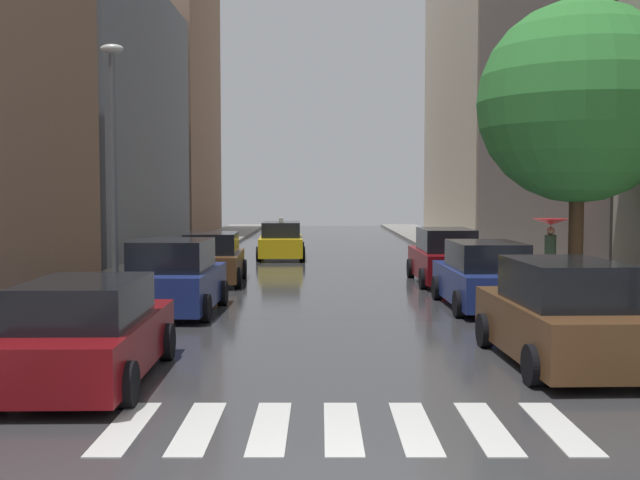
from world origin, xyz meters
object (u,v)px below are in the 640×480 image
at_px(parked_car_left_second, 173,279).
at_px(parked_car_left_third, 211,259).
at_px(pedestrian_foreground, 549,234).
at_px(lamp_post_left, 112,153).
at_px(street_tree_right, 577,103).
at_px(parked_car_right_nearest, 559,316).
at_px(parked_car_right_third, 444,258).
at_px(parked_car_left_nearest, 87,334).
at_px(taxi_midroad, 280,241).
at_px(parked_car_right_second, 483,277).

relative_size(parked_car_left_second, parked_car_left_third, 0.96).
xyz_separation_m(pedestrian_foreground, lamp_post_left, (-12.52, -4.41, 2.31)).
xyz_separation_m(pedestrian_foreground, street_tree_right, (-0.90, -5.11, 3.49)).
relative_size(parked_car_left_second, parked_car_right_nearest, 0.90).
relative_size(parked_car_right_third, street_tree_right, 0.64).
distance_m(parked_car_left_nearest, pedestrian_foreground, 16.47).
bearing_deg(parked_car_right_third, parked_car_left_second, 128.95).
xyz_separation_m(parked_car_left_nearest, pedestrian_foreground, (10.82, 12.38, 0.88)).
relative_size(pedestrian_foreground, street_tree_right, 0.26).
height_order(pedestrian_foreground, street_tree_right, street_tree_right).
relative_size(parked_car_left_nearest, pedestrian_foreground, 2.35).
height_order(parked_car_left_nearest, lamp_post_left, lamp_post_left).
distance_m(street_tree_right, lamp_post_left, 11.69).
height_order(taxi_midroad, street_tree_right, street_tree_right).
relative_size(parked_car_right_nearest, pedestrian_foreground, 2.33).
bearing_deg(parked_car_left_nearest, street_tree_right, -54.91).
distance_m(parked_car_left_second, parked_car_right_nearest, 9.44).
height_order(parked_car_right_second, lamp_post_left, lamp_post_left).
height_order(parked_car_right_nearest, pedestrian_foreground, pedestrian_foreground).
relative_size(street_tree_right, lamp_post_left, 1.14).
xyz_separation_m(parked_car_right_third, lamp_post_left, (-9.29, -4.97, 3.12)).
height_order(parked_car_left_second, lamp_post_left, lamp_post_left).
distance_m(parked_car_left_second, street_tree_right, 10.78).
distance_m(parked_car_left_nearest, taxi_midroad, 22.18).
bearing_deg(parked_car_left_third, parked_car_right_nearest, -149.69).
bearing_deg(lamp_post_left, street_tree_right, -3.45).
xyz_separation_m(parked_car_left_nearest, parked_car_right_third, (7.59, 12.94, 0.07)).
bearing_deg(parked_car_left_third, lamp_post_left, 157.80).
bearing_deg(pedestrian_foreground, parked_car_left_second, -78.35).
relative_size(parked_car_right_nearest, parked_car_right_second, 0.99).
height_order(parked_car_left_second, parked_car_right_nearest, parked_car_right_nearest).
height_order(parked_car_left_nearest, taxi_midroad, taxi_midroad).
bearing_deg(lamp_post_left, parked_car_right_nearest, -35.99).
relative_size(parked_car_right_second, street_tree_right, 0.62).
bearing_deg(pedestrian_foreground, taxi_midroad, -153.22).
distance_m(parked_car_right_nearest, taxi_midroad, 21.71).
distance_m(parked_car_left_third, parked_car_right_second, 9.33).
distance_m(parked_car_left_nearest, street_tree_right, 13.05).
bearing_deg(lamp_post_left, parked_car_left_third, 70.18).
xyz_separation_m(parked_car_left_nearest, lamp_post_left, (-1.70, 7.97, 3.18)).
xyz_separation_m(parked_car_left_second, parked_car_right_nearest, (7.62, -5.58, 0.00)).
xyz_separation_m(parked_car_left_nearest, taxi_midroad, (1.86, 22.10, 0.01)).
height_order(parked_car_left_third, parked_car_right_second, parked_car_right_second).
bearing_deg(taxi_midroad, parked_car_right_second, -159.98).
relative_size(parked_car_right_nearest, street_tree_right, 0.61).
xyz_separation_m(parked_car_left_second, parked_car_left_third, (0.06, 6.20, -0.07)).
relative_size(parked_car_left_nearest, taxi_midroad, 1.02).
height_order(parked_car_left_second, parked_car_left_third, parked_car_left_second).
distance_m(parked_car_right_third, taxi_midroad, 10.80).
relative_size(parked_car_left_third, parked_car_right_second, 0.93).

